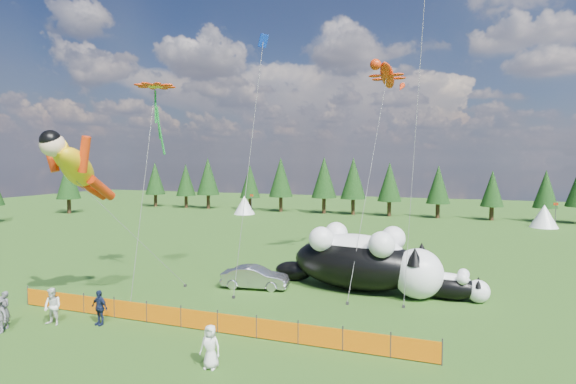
# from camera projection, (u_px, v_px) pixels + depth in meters

# --- Properties ---
(ground) EXTENTS (160.00, 160.00, 0.00)m
(ground) POSITION_uv_depth(u_px,v_px,m) (228.00, 310.00, 24.28)
(ground) COLOR #0D3609
(ground) RESTS_ON ground
(safety_fence) EXTENTS (22.06, 0.06, 1.10)m
(safety_fence) POSITION_uv_depth(u_px,v_px,m) (199.00, 320.00, 21.43)
(safety_fence) COLOR #262626
(safety_fence) RESTS_ON ground
(tree_line) EXTENTS (90.00, 4.00, 8.00)m
(tree_line) POSITION_uv_depth(u_px,v_px,m) (369.00, 188.00, 66.23)
(tree_line) COLOR black
(tree_line) RESTS_ON ground
(festival_tents) EXTENTS (50.00, 3.20, 2.80)m
(festival_tents) POSITION_uv_depth(u_px,v_px,m) (448.00, 212.00, 58.00)
(festival_tents) COLOR white
(festival_tents) RESTS_ON ground
(cat_large) EXTENTS (11.03, 5.12, 3.99)m
(cat_large) POSITION_uv_depth(u_px,v_px,m) (363.00, 260.00, 27.95)
(cat_large) COLOR black
(cat_large) RESTS_ON ground
(cat_small) EXTENTS (4.89, 1.93, 1.77)m
(cat_small) POSITION_uv_depth(u_px,v_px,m) (450.00, 285.00, 26.17)
(cat_small) COLOR black
(cat_small) RESTS_ON ground
(car) EXTENTS (4.42, 2.11, 1.40)m
(car) POSITION_uv_depth(u_px,v_px,m) (255.00, 277.00, 28.47)
(car) COLOR #B3B3B8
(car) RESTS_ON ground
(spectator_a) EXTENTS (0.73, 0.55, 1.79)m
(spectator_a) POSITION_uv_depth(u_px,v_px,m) (5.00, 310.00, 21.69)
(spectator_a) COLOR #57565B
(spectator_a) RESTS_ON ground
(spectator_b) EXTENTS (0.91, 0.56, 1.84)m
(spectator_b) POSITION_uv_depth(u_px,v_px,m) (53.00, 307.00, 22.05)
(spectator_b) COLOR white
(spectator_b) RESTS_ON ground
(spectator_c) EXTENTS (1.08, 0.65, 1.74)m
(spectator_c) POSITION_uv_depth(u_px,v_px,m) (99.00, 307.00, 22.09)
(spectator_c) COLOR #151E3B
(spectator_c) RESTS_ON ground
(spectator_e) EXTENTS (0.87, 0.59, 1.72)m
(spectator_e) POSITION_uv_depth(u_px,v_px,m) (210.00, 347.00, 17.46)
(spectator_e) COLOR white
(spectator_e) RESTS_ON ground
(superhero_kite) EXTENTS (6.24, 8.75, 10.99)m
(superhero_kite) POSITION_uv_depth(u_px,v_px,m) (77.00, 168.00, 24.17)
(superhero_kite) COLOR #E5B20C
(superhero_kite) RESTS_ON ground
(gecko_kite) EXTENTS (2.65, 12.39, 17.20)m
(gecko_kite) POSITION_uv_depth(u_px,v_px,m) (387.00, 76.00, 33.07)
(gecko_kite) COLOR red
(gecko_kite) RESTS_ON ground
(flower_kite) EXTENTS (3.33, 5.68, 13.18)m
(flower_kite) POSITION_uv_depth(u_px,v_px,m) (155.00, 89.00, 27.64)
(flower_kite) COLOR red
(flower_kite) RESTS_ON ground
(diamond_kite_a) EXTENTS (0.78, 4.48, 16.70)m
(diamond_kite_a) POSITION_uv_depth(u_px,v_px,m) (262.00, 50.00, 28.70)
(diamond_kite_a) COLOR #0C2FB7
(diamond_kite_a) RESTS_ON ground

